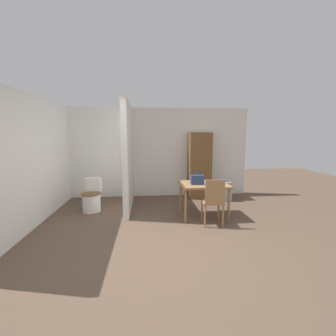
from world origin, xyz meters
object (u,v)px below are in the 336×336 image
object	(u,v)px
handbag	(197,180)
wooden_chair	(213,200)
dining_table	(204,187)
toilet	(92,198)
space_heater	(226,191)
wooden_cabinet	(199,165)

from	to	relation	value
handbag	wooden_chair	bearing A→B (deg)	-64.98
dining_table	toilet	world-z (taller)	toilet
wooden_chair	space_heater	bearing A→B (deg)	66.40
dining_table	wooden_chair	world-z (taller)	wooden_chair
wooden_chair	space_heater	size ratio (longest dim) A/B	1.82
wooden_chair	dining_table	bearing A→B (deg)	100.97
dining_table	handbag	size ratio (longest dim) A/B	3.69
wooden_chair	toilet	distance (m)	2.79
dining_table	handbag	xyz separation A→B (m)	(-0.15, -0.06, 0.19)
wooden_chair	toilet	bearing A→B (deg)	160.42
dining_table	space_heater	xyz separation A→B (m)	(0.91, 1.10, -0.38)
dining_table	wooden_chair	bearing A→B (deg)	-83.21
handbag	space_heater	world-z (taller)	handbag
handbag	wooden_cabinet	world-z (taller)	wooden_cabinet
wooden_chair	handbag	distance (m)	0.60
space_heater	wooden_cabinet	bearing A→B (deg)	148.06
toilet	space_heater	bearing A→B (deg)	8.25
handbag	space_heater	distance (m)	1.67
wooden_chair	wooden_cabinet	size ratio (longest dim) A/B	0.51
toilet	space_heater	xyz separation A→B (m)	(3.40, 0.49, -0.04)
toilet	wooden_cabinet	size ratio (longest dim) A/B	0.40
wooden_cabinet	wooden_chair	bearing A→B (deg)	-95.59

